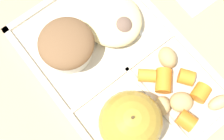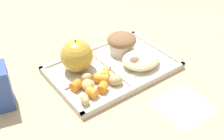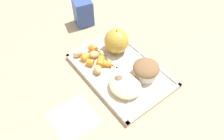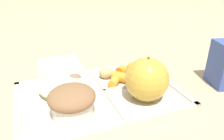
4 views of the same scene
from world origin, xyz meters
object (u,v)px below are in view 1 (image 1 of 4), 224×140
(green_apple, at_px, (130,122))
(lunch_tray, at_px, (119,68))
(bran_muffin, at_px, (67,45))
(plastic_fork, at_px, (106,1))

(green_apple, bearing_deg, lunch_tray, -29.97)
(green_apple, height_order, bran_muffin, green_apple)
(lunch_tray, xyz_separation_m, plastic_fork, (0.11, -0.06, 0.01))
(green_apple, bearing_deg, plastic_fork, -28.90)
(plastic_fork, bearing_deg, bran_muffin, 109.74)
(plastic_fork, bearing_deg, green_apple, 151.10)
(lunch_tray, distance_m, green_apple, 0.11)
(plastic_fork, bearing_deg, lunch_tray, 151.95)
(bran_muffin, height_order, plastic_fork, bran_muffin)
(green_apple, relative_size, plastic_fork, 0.61)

